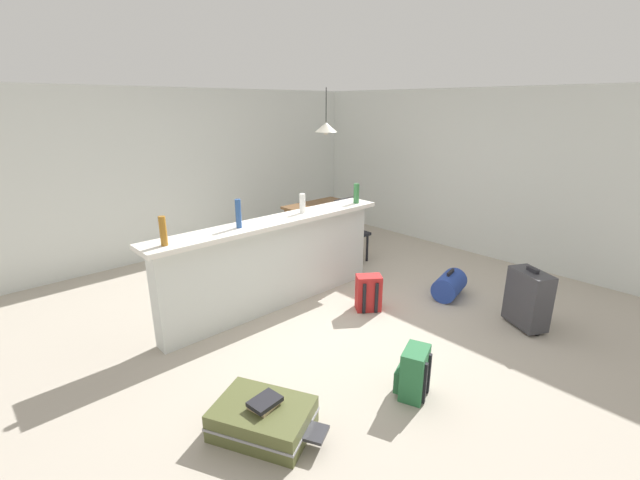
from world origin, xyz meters
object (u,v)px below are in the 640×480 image
at_px(duffel_bag_blue, 449,285).
at_px(backpack_green, 414,373).
at_px(bottle_white, 302,203).
at_px(bottle_amber, 163,231).
at_px(pendant_lamp, 326,127).
at_px(dining_table, 323,211).
at_px(bottle_green, 356,193).
at_px(suitcase_flat_olive, 263,419).
at_px(bottle_blue, 238,214).
at_px(suitcase_upright_charcoal, 528,298).
at_px(book_stack, 265,402).
at_px(dining_chair_near_partition, 349,227).
at_px(backpack_red, 368,293).

bearing_deg(duffel_bag_blue, backpack_green, -157.02).
relative_size(bottle_white, duffel_bag_blue, 0.43).
height_order(bottle_amber, pendant_lamp, pendant_lamp).
bearing_deg(dining_table, pendant_lamp, 26.68).
distance_m(bottle_green, suitcase_flat_olive, 3.15).
xyz_separation_m(bottle_amber, bottle_white, (1.69, 0.06, -0.02)).
height_order(bottle_amber, dining_table, bottle_amber).
relative_size(bottle_amber, suitcase_flat_olive, 0.31).
xyz_separation_m(bottle_blue, dining_table, (2.23, 1.10, -0.55)).
distance_m(bottle_green, suitcase_upright_charcoal, 2.32).
relative_size(dining_table, pendant_lamp, 1.61).
relative_size(suitcase_upright_charcoal, book_stack, 2.61).
relative_size(bottle_green, dining_chair_near_partition, 0.27).
distance_m(bottle_blue, suitcase_upright_charcoal, 3.14).
distance_m(dining_table, suitcase_flat_olive, 4.08).
xyz_separation_m(suitcase_flat_olive, backpack_red, (2.01, 0.75, 0.09)).
height_order(dining_chair_near_partition, backpack_red, dining_chair_near_partition).
xyz_separation_m(bottle_blue, book_stack, (-0.82, -1.54, -0.95)).
height_order(bottle_green, dining_chair_near_partition, bottle_green).
xyz_separation_m(bottle_white, bottle_green, (0.85, -0.08, 0.01)).
bearing_deg(backpack_green, book_stack, 156.77).
distance_m(dining_table, backpack_green, 3.70).
relative_size(dining_table, book_stack, 4.29).
relative_size(dining_table, backpack_green, 2.62).
relative_size(dining_chair_near_partition, pendant_lamp, 1.36).
distance_m(bottle_amber, bottle_white, 1.69).
xyz_separation_m(bottle_white, suitcase_flat_olive, (-1.72, -1.56, -1.05)).
height_order(bottle_amber, bottle_green, bottle_amber).
bearing_deg(backpack_green, duffel_bag_blue, 22.98).
distance_m(bottle_green, backpack_green, 2.62).
bearing_deg(suitcase_flat_olive, bottle_white, 42.20).
bearing_deg(dining_table, bottle_amber, -159.53).
bearing_deg(bottle_blue, duffel_bag_blue, -29.76).
distance_m(pendant_lamp, suitcase_upright_charcoal, 3.69).
bearing_deg(suitcase_upright_charcoal, backpack_green, 175.08).
height_order(bottle_green, dining_table, bottle_green).
relative_size(bottle_amber, backpack_red, 0.65).
bearing_deg(bottle_white, backpack_green, -105.98).
xyz_separation_m(bottle_amber, dining_table, (3.04, 1.13, -0.54)).
height_order(bottle_blue, bottle_green, bottle_blue).
xyz_separation_m(bottle_amber, suitcase_upright_charcoal, (2.90, -2.14, -0.85)).
bearing_deg(dining_table, suitcase_flat_olive, -139.36).
relative_size(dining_chair_near_partition, backpack_green, 2.21).
bearing_deg(bottle_white, backpack_red, -70.00).
bearing_deg(suitcase_flat_olive, backpack_red, 20.58).
bearing_deg(book_stack, bottle_blue, 62.01).
bearing_deg(dining_chair_near_partition, book_stack, -145.68).
bearing_deg(bottle_white, bottle_blue, -178.48).
height_order(duffel_bag_blue, suitcase_upright_charcoal, suitcase_upright_charcoal).
bearing_deg(backpack_red, suitcase_upright_charcoal, -56.72).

